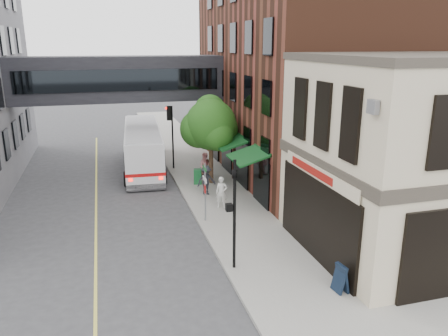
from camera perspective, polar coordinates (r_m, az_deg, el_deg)
ground at (r=16.40m, az=2.05°, el=-16.70°), size 120.00×120.00×0.00m
sidewalk_main at (r=29.19m, az=-2.53°, el=-1.49°), size 4.00×60.00×0.15m
corner_building at (r=20.63m, az=24.84°, el=1.49°), size 10.19×8.12×8.45m
brick_building at (r=31.57m, az=11.46°, el=12.33°), size 13.76×18.00×14.00m
skyway_bridge at (r=31.24m, az=-13.56°, el=11.27°), size 14.00×3.18×3.00m
traffic_signal_near at (r=16.87m, az=1.28°, el=-4.38°), size 0.44×0.22×4.60m
traffic_signal_far at (r=30.96m, az=-7.03°, el=5.64°), size 0.53×0.28×4.50m
street_sign_pole at (r=21.79m, az=-2.50°, el=-2.53°), size 0.08×0.75×3.00m
street_tree at (r=27.57m, az=-1.86°, el=5.69°), size 3.80×3.20×5.60m
lane_marking at (r=24.78m, az=-16.37°, el=-5.60°), size 0.12×40.00×0.01m
bus at (r=32.18m, az=-10.56°, el=2.87°), size 3.30×11.26×2.99m
pedestrian_a at (r=23.81m, az=-0.33°, el=-3.20°), size 0.71×0.55×1.73m
pedestrian_b at (r=28.40m, az=-2.40°, el=0.15°), size 1.05×0.90×1.88m
pedestrian_c at (r=25.79m, az=-2.34°, el=-1.63°), size 1.26×0.87×1.78m
newspaper_box at (r=27.95m, az=-3.45°, el=-1.11°), size 0.58×0.54×0.97m
sandwich_board at (r=16.80m, az=15.00°, el=-13.73°), size 0.44×0.63×1.06m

